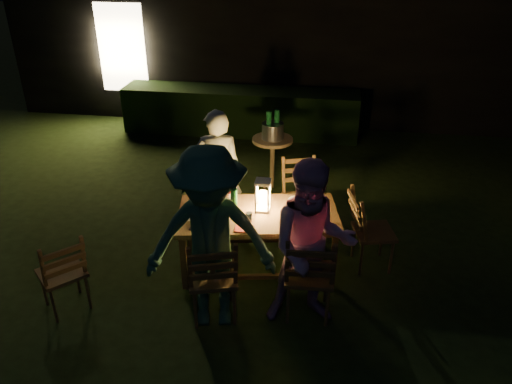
# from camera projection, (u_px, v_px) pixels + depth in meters

# --- Properties ---
(garden_envelope) EXTENTS (40.00, 40.00, 3.20)m
(garden_envelope) POSITION_uv_depth(u_px,v_px,m) (283.00, 22.00, 10.47)
(garden_envelope) COLOR black
(garden_envelope) RESTS_ON ground
(dining_table) EXTENTS (1.79, 1.12, 0.69)m
(dining_table) POSITION_uv_depth(u_px,v_px,m) (258.00, 218.00, 5.24)
(dining_table) COLOR #53331B
(dining_table) RESTS_ON ground
(chair_near_left) EXTENTS (0.56, 0.58, 0.99)m
(chair_near_left) POSITION_uv_depth(u_px,v_px,m) (214.00, 291.00, 4.70)
(chair_near_left) COLOR #53331B
(chair_near_left) RESTS_ON ground
(chair_near_right) EXTENTS (0.47, 0.50, 1.00)m
(chair_near_right) POSITION_uv_depth(u_px,v_px,m) (308.00, 289.00, 4.73)
(chair_near_right) COLOR #53331B
(chair_near_right) RESTS_ON ground
(chair_far_left) EXTENTS (0.50, 0.52, 0.92)m
(chair_far_left) POSITION_uv_depth(u_px,v_px,m) (219.00, 211.00, 6.07)
(chair_far_left) COLOR #53331B
(chair_far_left) RESTS_ON ground
(chair_far_right) EXTENTS (0.53, 0.56, 0.94)m
(chair_far_right) POSITION_uv_depth(u_px,v_px,m) (301.00, 209.00, 6.10)
(chair_far_right) COLOR #53331B
(chair_far_right) RESTS_ON ground
(chair_end) EXTENTS (0.54, 0.51, 0.95)m
(chair_end) POSITION_uv_depth(u_px,v_px,m) (371.00, 243.00, 5.44)
(chair_end) COLOR #53331B
(chair_end) RESTS_ON ground
(chair_spare) EXTENTS (0.59, 0.59, 0.90)m
(chair_spare) POSITION_uv_depth(u_px,v_px,m) (65.00, 285.00, 4.82)
(chair_spare) COLOR #53331B
(chair_spare) RESTS_ON ground
(person_house_side) EXTENTS (0.62, 0.47, 1.55)m
(person_house_side) POSITION_uv_depth(u_px,v_px,m) (218.00, 172.00, 5.88)
(person_house_side) COLOR beige
(person_house_side) RESTS_ON ground
(person_opp_right) EXTENTS (0.90, 0.76, 1.64)m
(person_opp_right) POSITION_uv_depth(u_px,v_px,m) (312.00, 246.00, 4.44)
(person_opp_right) COLOR #CF8EB9
(person_opp_right) RESTS_ON ground
(person_opp_left) EXTENTS (1.26, 0.87, 1.79)m
(person_opp_left) POSITION_uv_depth(u_px,v_px,m) (210.00, 241.00, 4.38)
(person_opp_left) COLOR #2C5942
(person_opp_left) RESTS_ON ground
(lantern) EXTENTS (0.16, 0.16, 0.35)m
(lantern) POSITION_uv_depth(u_px,v_px,m) (263.00, 197.00, 5.18)
(lantern) COLOR white
(lantern) RESTS_ON dining_table
(plate_far_left) EXTENTS (0.25, 0.25, 0.01)m
(plate_far_left) POSITION_uv_depth(u_px,v_px,m) (207.00, 203.00, 5.39)
(plate_far_left) COLOR white
(plate_far_left) RESTS_ON dining_table
(plate_near_left) EXTENTS (0.25, 0.25, 0.01)m
(plate_near_left) POSITION_uv_depth(u_px,v_px,m) (204.00, 224.00, 5.00)
(plate_near_left) COLOR white
(plate_near_left) RESTS_ON dining_table
(plate_far_right) EXTENTS (0.25, 0.25, 0.01)m
(plate_far_right) POSITION_uv_depth(u_px,v_px,m) (299.00, 201.00, 5.41)
(plate_far_right) COLOR white
(plate_far_right) RESTS_ON dining_table
(plate_near_right) EXTENTS (0.25, 0.25, 0.01)m
(plate_near_right) POSITION_uv_depth(u_px,v_px,m) (303.00, 222.00, 5.03)
(plate_near_right) COLOR white
(plate_near_right) RESTS_ON dining_table
(wineglass_a) EXTENTS (0.06, 0.06, 0.18)m
(wineglass_a) POSITION_uv_depth(u_px,v_px,m) (230.00, 193.00, 5.41)
(wineglass_a) COLOR #59070F
(wineglass_a) RESTS_ON dining_table
(wineglass_b) EXTENTS (0.06, 0.06, 0.18)m
(wineglass_b) POSITION_uv_depth(u_px,v_px,m) (188.00, 212.00, 5.04)
(wineglass_b) COLOR #59070F
(wineglass_b) RESTS_ON dining_table
(wineglass_c) EXTENTS (0.06, 0.06, 0.18)m
(wineglass_c) POSITION_uv_depth(u_px,v_px,m) (289.00, 219.00, 4.93)
(wineglass_c) COLOR #59070F
(wineglass_c) RESTS_ON dining_table
(wineglass_d) EXTENTS (0.06, 0.06, 0.18)m
(wineglass_d) POSITION_uv_depth(u_px,v_px,m) (315.00, 196.00, 5.35)
(wineglass_d) COLOR #59070F
(wineglass_d) RESTS_ON dining_table
(wineglass_e) EXTENTS (0.06, 0.06, 0.18)m
(wineglass_e) POSITION_uv_depth(u_px,v_px,m) (249.00, 221.00, 4.90)
(wineglass_e) COLOR silver
(wineglass_e) RESTS_ON dining_table
(bottle_table) EXTENTS (0.07, 0.07, 0.28)m
(bottle_table) POSITION_uv_depth(u_px,v_px,m) (234.00, 201.00, 5.14)
(bottle_table) COLOR #0F471E
(bottle_table) RESTS_ON dining_table
(napkin_left) EXTENTS (0.18, 0.14, 0.01)m
(napkin_left) POSITION_uv_depth(u_px,v_px,m) (244.00, 229.00, 4.92)
(napkin_left) COLOR red
(napkin_left) RESTS_ON dining_table
(napkin_right) EXTENTS (0.18, 0.14, 0.01)m
(napkin_right) POSITION_uv_depth(u_px,v_px,m) (314.00, 227.00, 4.96)
(napkin_right) COLOR red
(napkin_right) RESTS_ON dining_table
(phone) EXTENTS (0.14, 0.07, 0.01)m
(phone) POSITION_uv_depth(u_px,v_px,m) (197.00, 229.00, 4.93)
(phone) COLOR black
(phone) RESTS_ON dining_table
(side_table) EXTENTS (0.56, 0.56, 0.76)m
(side_table) POSITION_uv_depth(u_px,v_px,m) (272.00, 144.00, 6.92)
(side_table) COLOR olive
(side_table) RESTS_ON ground
(ice_bucket) EXTENTS (0.30, 0.30, 0.22)m
(ice_bucket) POSITION_uv_depth(u_px,v_px,m) (273.00, 131.00, 6.82)
(ice_bucket) COLOR #A5A8AD
(ice_bucket) RESTS_ON side_table
(bottle_bucket_a) EXTENTS (0.07, 0.07, 0.32)m
(bottle_bucket_a) POSITION_uv_depth(u_px,v_px,m) (269.00, 128.00, 6.77)
(bottle_bucket_a) COLOR #0F471E
(bottle_bucket_a) RESTS_ON side_table
(bottle_bucket_b) EXTENTS (0.07, 0.07, 0.32)m
(bottle_bucket_b) POSITION_uv_depth(u_px,v_px,m) (277.00, 127.00, 6.83)
(bottle_bucket_b) COLOR #0F471E
(bottle_bucket_b) RESTS_ON side_table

